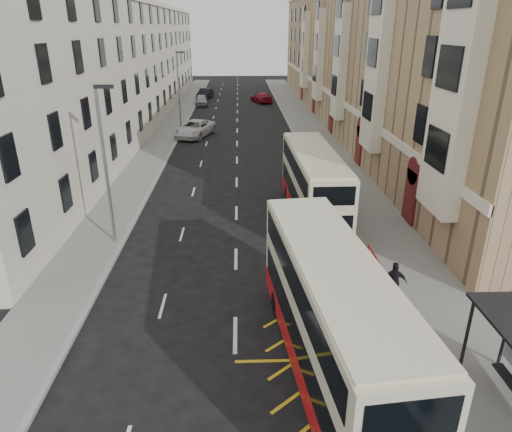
{
  "coord_description": "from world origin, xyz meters",
  "views": [
    {
      "loc": [
        0.27,
        -10.01,
        10.64
      ],
      "look_at": [
        0.95,
        8.86,
        2.76
      ],
      "focal_mm": 32.0,
      "sensor_mm": 36.0,
      "label": 1
    }
  ],
  "objects_px": {
    "double_decker_front": "(331,316)",
    "pedestrian_far": "(394,282)",
    "street_lamp_far": "(179,85)",
    "white_van": "(195,129)",
    "car_silver": "(201,100)",
    "double_decker_rear": "(313,185)",
    "car_dark": "(205,94)",
    "street_lamp_near": "(105,158)",
    "car_red": "(261,98)"
  },
  "relations": [
    {
      "from": "double_decker_rear",
      "to": "double_decker_front",
      "type": "bearing_deg",
      "value": -97.68
    },
    {
      "from": "double_decker_rear",
      "to": "car_red",
      "type": "xyz_separation_m",
      "value": [
        -0.89,
        44.93,
        -1.37
      ]
    },
    {
      "from": "pedestrian_far",
      "to": "car_red",
      "type": "relative_size",
      "value": 0.35
    },
    {
      "from": "street_lamp_far",
      "to": "car_red",
      "type": "distance_m",
      "value": 20.8
    },
    {
      "from": "street_lamp_near",
      "to": "pedestrian_far",
      "type": "height_order",
      "value": "street_lamp_near"
    },
    {
      "from": "pedestrian_far",
      "to": "car_silver",
      "type": "bearing_deg",
      "value": -67.3
    },
    {
      "from": "double_decker_rear",
      "to": "pedestrian_far",
      "type": "relative_size",
      "value": 5.95
    },
    {
      "from": "street_lamp_far",
      "to": "white_van",
      "type": "bearing_deg",
      "value": -67.69
    },
    {
      "from": "car_silver",
      "to": "street_lamp_far",
      "type": "bearing_deg",
      "value": -97.69
    },
    {
      "from": "double_decker_front",
      "to": "pedestrian_far",
      "type": "distance_m",
      "value": 5.27
    },
    {
      "from": "car_dark",
      "to": "car_red",
      "type": "xyz_separation_m",
      "value": [
        8.73,
        -4.42,
        -0.04
      ]
    },
    {
      "from": "street_lamp_near",
      "to": "pedestrian_far",
      "type": "xyz_separation_m",
      "value": [
        12.82,
        -6.17,
        -3.61
      ]
    },
    {
      "from": "car_dark",
      "to": "car_red",
      "type": "relative_size",
      "value": 0.93
    },
    {
      "from": "car_dark",
      "to": "pedestrian_far",
      "type": "bearing_deg",
      "value": -66.6
    },
    {
      "from": "double_decker_front",
      "to": "pedestrian_far",
      "type": "bearing_deg",
      "value": 42.93
    },
    {
      "from": "street_lamp_near",
      "to": "double_decker_front",
      "type": "distance_m",
      "value": 13.99
    },
    {
      "from": "white_van",
      "to": "car_silver",
      "type": "height_order",
      "value": "white_van"
    },
    {
      "from": "double_decker_rear",
      "to": "car_dark",
      "type": "height_order",
      "value": "double_decker_rear"
    },
    {
      "from": "street_lamp_near",
      "to": "car_red",
      "type": "xyz_separation_m",
      "value": [
        9.96,
        47.83,
        -3.9
      ]
    },
    {
      "from": "double_decker_rear",
      "to": "car_dark",
      "type": "xyz_separation_m",
      "value": [
        -9.62,
        49.35,
        -1.34
      ]
    },
    {
      "from": "street_lamp_far",
      "to": "pedestrian_far",
      "type": "height_order",
      "value": "street_lamp_far"
    },
    {
      "from": "pedestrian_far",
      "to": "white_van",
      "type": "relative_size",
      "value": 0.29
    },
    {
      "from": "street_lamp_near",
      "to": "car_red",
      "type": "relative_size",
      "value": 1.59
    },
    {
      "from": "double_decker_front",
      "to": "street_lamp_near",
      "type": "bearing_deg",
      "value": 127.38
    },
    {
      "from": "white_van",
      "to": "car_red",
      "type": "distance_m",
      "value": 24.03
    },
    {
      "from": "double_decker_rear",
      "to": "car_silver",
      "type": "height_order",
      "value": "double_decker_rear"
    },
    {
      "from": "street_lamp_near",
      "to": "car_silver",
      "type": "xyz_separation_m",
      "value": [
        1.15,
        45.38,
        -3.89
      ]
    },
    {
      "from": "white_van",
      "to": "car_dark",
      "type": "relative_size",
      "value": 1.27
    },
    {
      "from": "street_lamp_near",
      "to": "car_silver",
      "type": "height_order",
      "value": "street_lamp_near"
    },
    {
      "from": "street_lamp_far",
      "to": "white_van",
      "type": "xyz_separation_m",
      "value": [
        1.98,
        -4.83,
        -3.81
      ]
    },
    {
      "from": "pedestrian_far",
      "to": "street_lamp_near",
      "type": "bearing_deg",
      "value": -15.77
    },
    {
      "from": "double_decker_rear",
      "to": "street_lamp_far",
      "type": "bearing_deg",
      "value": 110.41
    },
    {
      "from": "car_silver",
      "to": "white_van",
      "type": "bearing_deg",
      "value": -91.06
    },
    {
      "from": "double_decker_front",
      "to": "street_lamp_far",
      "type": "bearing_deg",
      "value": 97.43
    },
    {
      "from": "street_lamp_far",
      "to": "car_red",
      "type": "xyz_separation_m",
      "value": [
        9.96,
        17.83,
        -3.9
      ]
    },
    {
      "from": "street_lamp_far",
      "to": "car_dark",
      "type": "relative_size",
      "value": 1.71
    },
    {
      "from": "pedestrian_far",
      "to": "car_silver",
      "type": "relative_size",
      "value": 0.4
    },
    {
      "from": "street_lamp_far",
      "to": "car_silver",
      "type": "height_order",
      "value": "street_lamp_far"
    },
    {
      "from": "street_lamp_near",
      "to": "car_dark",
      "type": "distance_m",
      "value": 52.41
    },
    {
      "from": "double_decker_front",
      "to": "car_silver",
      "type": "xyz_separation_m",
      "value": [
        -8.28,
        55.42,
        -1.43
      ]
    },
    {
      "from": "street_lamp_far",
      "to": "double_decker_front",
      "type": "bearing_deg",
      "value": -76.75
    },
    {
      "from": "street_lamp_far",
      "to": "white_van",
      "type": "relative_size",
      "value": 1.35
    },
    {
      "from": "street_lamp_near",
      "to": "double_decker_front",
      "type": "height_order",
      "value": "street_lamp_near"
    },
    {
      "from": "double_decker_rear",
      "to": "street_lamp_near",
      "type": "bearing_deg",
      "value": -166.42
    },
    {
      "from": "double_decker_front",
      "to": "pedestrian_far",
      "type": "relative_size",
      "value": 6.21
    },
    {
      "from": "car_silver",
      "to": "car_dark",
      "type": "xyz_separation_m",
      "value": [
        0.08,
        6.87,
        0.03
      ]
    },
    {
      "from": "double_decker_rear",
      "to": "car_silver",
      "type": "bearing_deg",
      "value": 101.45
    },
    {
      "from": "double_decker_rear",
      "to": "white_van",
      "type": "bearing_deg",
      "value": 110.31
    },
    {
      "from": "street_lamp_far",
      "to": "double_decker_rear",
      "type": "xyz_separation_m",
      "value": [
        10.85,
        -27.1,
        -2.53
      ]
    },
    {
      "from": "double_decker_front",
      "to": "car_red",
      "type": "xyz_separation_m",
      "value": [
        0.53,
        57.87,
        -1.44
      ]
    }
  ]
}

